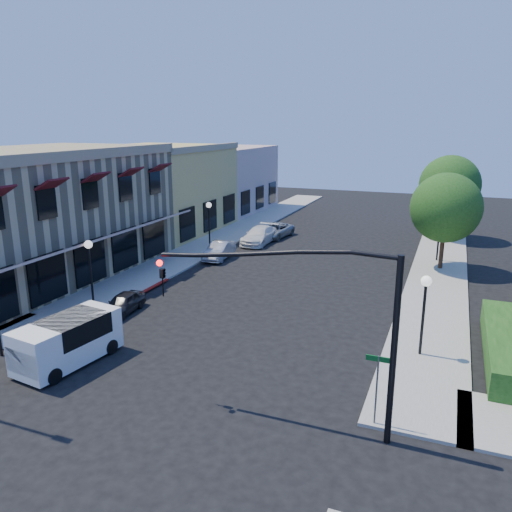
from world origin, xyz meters
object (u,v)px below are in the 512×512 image
at_px(lamppost_left_near, 89,256).
at_px(lamppost_left_far, 209,213).
at_px(lamppost_right_far, 440,224).
at_px(signal_mast_arm, 324,309).
at_px(street_tree_a, 446,208).
at_px(street_tree_b, 450,185).
at_px(street_name_sign, 377,379).
at_px(parked_car_a, 123,303).
at_px(parked_car_b, 219,250).
at_px(white_van, 67,339).
at_px(parked_car_d, 275,230).
at_px(parked_car_c, 259,235).
at_px(lamppost_right_near, 425,295).

relative_size(lamppost_left_near, lamppost_left_far, 1.00).
bearing_deg(lamppost_right_far, signal_mast_arm, -96.70).
bearing_deg(street_tree_a, street_tree_b, 90.00).
xyz_separation_m(street_name_sign, parked_car_a, (-13.70, 5.35, -1.18)).
relative_size(street_tree_b, parked_car_b, 1.87).
relative_size(lamppost_left_near, white_van, 0.79).
height_order(street_tree_a, lamppost_right_far, street_tree_a).
height_order(signal_mast_arm, parked_car_d, signal_mast_arm).
bearing_deg(parked_car_b, street_tree_a, 7.21).
height_order(lamppost_left_far, lamppost_right_far, same).
xyz_separation_m(street_tree_a, lamppost_left_near, (-17.30, -14.00, -1.46)).
bearing_deg(signal_mast_arm, parked_car_a, 153.34).
distance_m(signal_mast_arm, lamppost_left_far, 25.07).
height_order(street_name_sign, parked_car_b, street_name_sign).
bearing_deg(lamppost_left_far, signal_mast_arm, -55.00).
bearing_deg(street_tree_a, parked_car_a, -136.07).
bearing_deg(parked_car_c, street_name_sign, -59.13).
height_order(street_tree_b, parked_car_d, street_tree_b).
xyz_separation_m(lamppost_left_far, white_van, (3.67, -20.01, -1.63)).
distance_m(street_name_sign, lamppost_right_near, 5.98).
distance_m(street_name_sign, white_van, 12.35).
xyz_separation_m(street_name_sign, lamppost_left_far, (-16.00, 19.80, 1.04)).
xyz_separation_m(signal_mast_arm, lamppost_left_near, (-14.36, 6.50, -1.35)).
height_order(street_tree_b, lamppost_left_far, street_tree_b).
height_order(street_tree_a, street_name_sign, street_tree_a).
bearing_deg(lamppost_right_far, street_name_sign, -92.63).
xyz_separation_m(street_tree_a, parked_car_c, (-14.03, 2.48, -3.52)).
distance_m(street_tree_b, parked_car_c, 16.38).
relative_size(lamppost_right_near, parked_car_d, 0.83).
distance_m(street_tree_a, lamppost_left_far, 17.36).
bearing_deg(parked_car_d, parked_car_c, -91.58).
xyz_separation_m(street_tree_a, parked_car_b, (-15.00, -3.00, -3.58)).
relative_size(white_van, parked_car_d, 1.05).
bearing_deg(signal_mast_arm, parked_car_c, 115.74).
bearing_deg(street_tree_b, parked_car_b, -139.09).
bearing_deg(street_name_sign, white_van, -179.02).
height_order(street_name_sign, white_van, street_name_sign).
bearing_deg(parked_car_c, street_tree_a, -8.91).
bearing_deg(lamppost_right_near, lamppost_left_far, 140.53).
xyz_separation_m(signal_mast_arm, street_name_sign, (1.64, 0.70, -2.39)).
bearing_deg(parked_car_c, lamppost_left_far, -141.67).
xyz_separation_m(street_tree_b, lamppost_right_far, (-0.30, -8.00, -1.81)).
height_order(lamppost_right_near, white_van, lamppost_right_near).
bearing_deg(parked_car_c, street_tree_b, 29.32).
height_order(lamppost_left_near, parked_car_a, lamppost_left_near).
height_order(white_van, parked_car_d, white_van).
height_order(street_name_sign, lamppost_right_near, lamppost_right_near).
xyz_separation_m(street_tree_a, lamppost_right_near, (-0.30, -14.00, -1.46)).
height_order(street_name_sign, parked_car_c, street_name_sign).
xyz_separation_m(street_tree_a, lamppost_left_far, (-17.30, 0.00, -1.46)).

